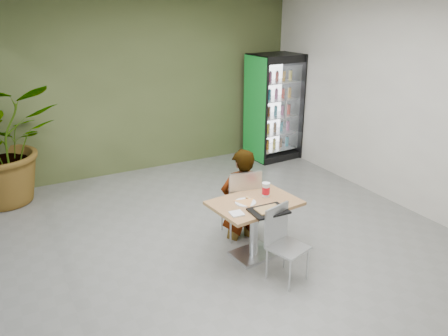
{
  "coord_description": "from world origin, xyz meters",
  "views": [
    {
      "loc": [
        -2.37,
        -4.16,
        2.98
      ],
      "look_at": [
        0.08,
        0.47,
        1.0
      ],
      "focal_mm": 35.0,
      "sensor_mm": 36.0,
      "label": 1
    }
  ],
  "objects_px": {
    "cafeteria_tray": "(269,211)",
    "chair_near": "(282,237)",
    "soda_cup": "(266,190)",
    "beverage_fridge": "(274,107)",
    "dining_table": "(254,218)",
    "seated_woman": "(241,204)",
    "chair_far": "(242,199)",
    "potted_plant": "(2,144)"
  },
  "relations": [
    {
      "from": "chair_far",
      "to": "beverage_fridge",
      "type": "height_order",
      "value": "beverage_fridge"
    },
    {
      "from": "soda_cup",
      "to": "beverage_fridge",
      "type": "xyz_separation_m",
      "value": [
        2.14,
        2.99,
        0.2
      ]
    },
    {
      "from": "chair_far",
      "to": "soda_cup",
      "type": "xyz_separation_m",
      "value": [
        0.11,
        -0.39,
        0.26
      ]
    },
    {
      "from": "soda_cup",
      "to": "dining_table",
      "type": "bearing_deg",
      "value": -160.42
    },
    {
      "from": "seated_woman",
      "to": "soda_cup",
      "type": "bearing_deg",
      "value": 111.07
    },
    {
      "from": "dining_table",
      "to": "beverage_fridge",
      "type": "height_order",
      "value": "beverage_fridge"
    },
    {
      "from": "seated_woman",
      "to": "cafeteria_tray",
      "type": "distance_m",
      "value": 0.88
    },
    {
      "from": "seated_woman",
      "to": "cafeteria_tray",
      "type": "bearing_deg",
      "value": 91.21
    },
    {
      "from": "dining_table",
      "to": "seated_woman",
      "type": "bearing_deg",
      "value": 77.53
    },
    {
      "from": "dining_table",
      "to": "potted_plant",
      "type": "bearing_deg",
      "value": 128.65
    },
    {
      "from": "beverage_fridge",
      "to": "potted_plant",
      "type": "xyz_separation_m",
      "value": [
        -4.92,
        0.16,
        -0.09
      ]
    },
    {
      "from": "dining_table",
      "to": "potted_plant",
      "type": "xyz_separation_m",
      "value": [
        -2.58,
        3.22,
        0.42
      ]
    },
    {
      "from": "chair_far",
      "to": "seated_woman",
      "type": "bearing_deg",
      "value": -98.46
    },
    {
      "from": "cafeteria_tray",
      "to": "chair_near",
      "type": "bearing_deg",
      "value": -74.43
    },
    {
      "from": "chair_near",
      "to": "beverage_fridge",
      "type": "height_order",
      "value": "beverage_fridge"
    },
    {
      "from": "beverage_fridge",
      "to": "potted_plant",
      "type": "relative_size",
      "value": 1.09
    },
    {
      "from": "chair_far",
      "to": "cafeteria_tray",
      "type": "xyz_separation_m",
      "value": [
        -0.1,
        -0.77,
        0.18
      ]
    },
    {
      "from": "chair_far",
      "to": "soda_cup",
      "type": "distance_m",
      "value": 0.48
    },
    {
      "from": "cafeteria_tray",
      "to": "seated_woman",
      "type": "bearing_deg",
      "value": 81.87
    },
    {
      "from": "seated_woman",
      "to": "chair_far",
      "type": "bearing_deg",
      "value": 81.54
    },
    {
      "from": "soda_cup",
      "to": "seated_woman",
      "type": "bearing_deg",
      "value": 101.73
    },
    {
      "from": "dining_table",
      "to": "seated_woman",
      "type": "relative_size",
      "value": 0.71
    },
    {
      "from": "chair_far",
      "to": "seated_woman",
      "type": "distance_m",
      "value": 0.12
    },
    {
      "from": "chair_near",
      "to": "cafeteria_tray",
      "type": "bearing_deg",
      "value": 89.26
    },
    {
      "from": "soda_cup",
      "to": "cafeteria_tray",
      "type": "relative_size",
      "value": 0.42
    },
    {
      "from": "chair_far",
      "to": "chair_near",
      "type": "bearing_deg",
      "value": 96.8
    },
    {
      "from": "chair_near",
      "to": "beverage_fridge",
      "type": "distance_m",
      "value": 4.28
    },
    {
      "from": "chair_far",
      "to": "cafeteria_tray",
      "type": "relative_size",
      "value": 2.34
    },
    {
      "from": "dining_table",
      "to": "beverage_fridge",
      "type": "bearing_deg",
      "value": 52.63
    },
    {
      "from": "dining_table",
      "to": "chair_far",
      "type": "distance_m",
      "value": 0.47
    },
    {
      "from": "cafeteria_tray",
      "to": "potted_plant",
      "type": "bearing_deg",
      "value": 126.09
    },
    {
      "from": "potted_plant",
      "to": "dining_table",
      "type": "bearing_deg",
      "value": -51.35
    },
    {
      "from": "soda_cup",
      "to": "chair_far",
      "type": "bearing_deg",
      "value": 105.61
    },
    {
      "from": "chair_near",
      "to": "cafeteria_tray",
      "type": "xyz_separation_m",
      "value": [
        -0.06,
        0.21,
        0.25
      ]
    },
    {
      "from": "potted_plant",
      "to": "chair_near",
      "type": "bearing_deg",
      "value": -54.85
    },
    {
      "from": "seated_woman",
      "to": "beverage_fridge",
      "type": "relative_size",
      "value": 0.75
    },
    {
      "from": "dining_table",
      "to": "soda_cup",
      "type": "xyz_separation_m",
      "value": [
        0.2,
        0.07,
        0.3
      ]
    },
    {
      "from": "seated_woman",
      "to": "cafeteria_tray",
      "type": "xyz_separation_m",
      "value": [
        -0.12,
        -0.82,
        0.29
      ]
    },
    {
      "from": "cafeteria_tray",
      "to": "beverage_fridge",
      "type": "height_order",
      "value": "beverage_fridge"
    },
    {
      "from": "chair_far",
      "to": "seated_woman",
      "type": "relative_size",
      "value": 0.64
    },
    {
      "from": "soda_cup",
      "to": "cafeteria_tray",
      "type": "bearing_deg",
      "value": -118.68
    },
    {
      "from": "beverage_fridge",
      "to": "seated_woman",
      "type": "bearing_deg",
      "value": -134.86
    }
  ]
}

